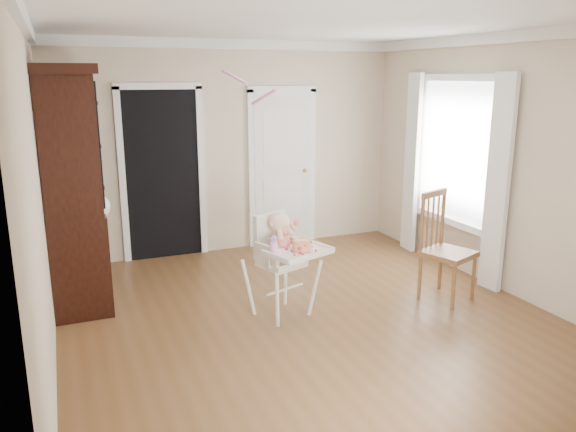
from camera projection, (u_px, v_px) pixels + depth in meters
name	position (u px, v px, depth m)	size (l,w,h in m)	color
floor	(311.00, 320.00, 5.34)	(5.00, 5.00, 0.00)	brown
ceiling	(314.00, 21.00, 4.68)	(5.00, 5.00, 0.00)	white
wall_back	(231.00, 148.00, 7.25)	(4.50, 4.50, 0.00)	beige
wall_left	(38.00, 201.00, 4.18)	(5.00, 5.00, 0.00)	beige
wall_right	(508.00, 166.00, 5.84)	(5.00, 5.00, 0.00)	beige
crown_molding	(314.00, 29.00, 4.69)	(4.50, 5.00, 0.12)	white
doorway	(163.00, 171.00, 6.96)	(1.06, 0.05, 2.22)	black
closet_door	(282.00, 170.00, 7.57)	(0.96, 0.09, 2.13)	white
window_right	(453.00, 162.00, 6.54)	(0.13, 1.84, 2.30)	white
high_chair	(282.00, 254.00, 5.31)	(0.76, 0.86, 1.01)	white
baby	(280.00, 237.00, 5.29)	(0.34, 0.25, 0.47)	beige
cake	(302.00, 246.00, 5.12)	(0.22, 0.22, 0.10)	silver
sippy_cup	(274.00, 245.00, 5.04)	(0.07, 0.07, 0.18)	#EB8FCA
china_cabinet	(72.00, 187.00, 5.60)	(0.62, 1.40, 2.36)	black
dining_chair	(445.00, 250.00, 5.76)	(0.59, 0.59, 1.12)	brown
streamer	(234.00, 77.00, 5.83)	(0.03, 0.50, 0.02)	#FF93CB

